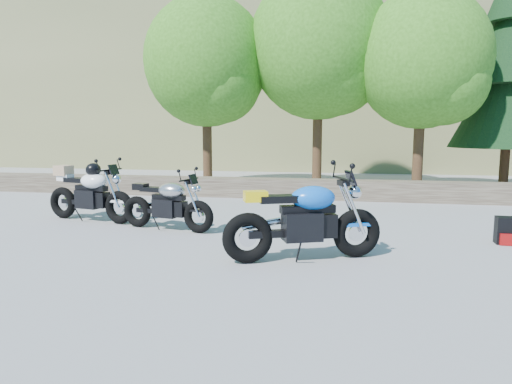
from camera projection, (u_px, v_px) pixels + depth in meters
ground at (229, 252)px, 6.56m from camera, size 90.00×90.00×0.00m
stone_wall at (281, 188)px, 11.88m from camera, size 22.00×0.55×0.50m
hillside at (367, 49)px, 32.26m from camera, size 80.00×30.00×15.00m
tree_decid_left at (209, 66)px, 13.47m from camera, size 3.67×3.67×5.62m
tree_decid_mid at (322, 51)px, 13.19m from camera, size 4.08×4.08×6.24m
tree_decid_right at (427, 64)px, 12.16m from camera, size 3.54×3.54×5.41m
conifer_near at (512, 62)px, 12.90m from camera, size 3.17×3.17×7.06m
silver_bike at (167, 205)px, 7.99m from camera, size 1.83×0.65×0.93m
white_bike at (89, 193)px, 8.78m from camera, size 2.03×0.74×1.13m
blue_bike at (305, 221)px, 6.10m from camera, size 2.11×1.03×1.11m
backpack at (507, 231)px, 7.02m from camera, size 0.32×0.28×0.42m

